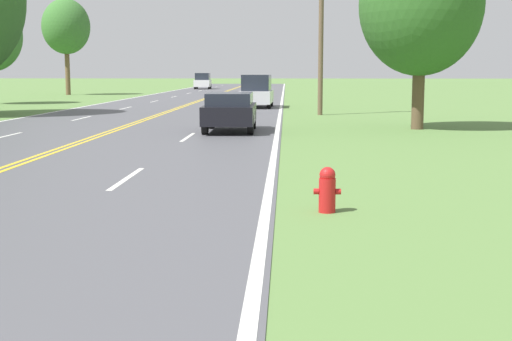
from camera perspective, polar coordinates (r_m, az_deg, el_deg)
The scene contains 7 objects.
fire_hydrant at distance 11.05m, azimuth 5.72°, elevation -1.51°, with size 0.42×0.26×0.71m.
utility_pole_midground at distance 35.42m, azimuth 5.23°, elevation 11.48°, with size 1.80×0.24×8.38m.
tree_left_verge at distance 27.40m, azimuth 13.06°, elevation 12.79°, with size 4.53×4.53×7.18m.
tree_mid_treeline at distance 66.77m, azimuth -14.96°, elevation 11.05°, with size 4.25×4.25×8.50m.
car_black_hatchback_approaching at distance 25.58m, azimuth -2.09°, elevation 4.85°, with size 1.81×4.07×1.39m.
car_silver_van_mid_near at distance 42.39m, azimuth 0.06°, elevation 6.39°, with size 1.92×4.68×1.93m.
car_white_van_mid_far at distance 85.08m, azimuth -4.28°, elevation 7.17°, with size 1.99×4.23×1.88m.
Camera 1 is at (6.27, 2.37, 2.18)m, focal length 50.00 mm.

